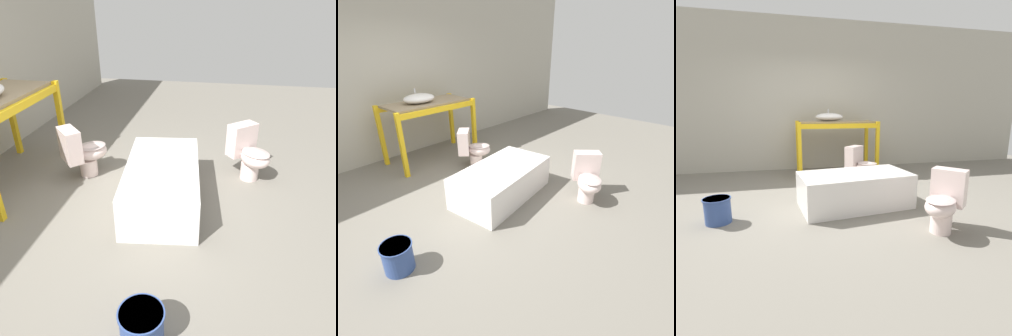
{
  "view_description": "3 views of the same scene",
  "coord_description": "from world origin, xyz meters",
  "views": [
    {
      "loc": [
        -2.73,
        -0.97,
        2.12
      ],
      "look_at": [
        0.12,
        -0.47,
        0.56
      ],
      "focal_mm": 35.0,
      "sensor_mm": 36.0,
      "label": 1
    },
    {
      "loc": [
        -2.09,
        -2.66,
        2.09
      ],
      "look_at": [
        0.31,
        -0.49,
        0.51
      ],
      "focal_mm": 28.0,
      "sensor_mm": 36.0,
      "label": 2
    },
    {
      "loc": [
        -0.56,
        -3.72,
        1.3
      ],
      "look_at": [
        0.2,
        -0.35,
        0.54
      ],
      "focal_mm": 28.0,
      "sensor_mm": 36.0,
      "label": 3
    }
  ],
  "objects": [
    {
      "name": "bucket_white",
      "position": [
        -1.37,
        -0.56,
        0.16
      ],
      "size": [
        0.32,
        0.32,
        0.3
      ],
      "color": "#334C8C",
      "rests_on": "ground_plane"
    },
    {
      "name": "bathtub_main",
      "position": [
        0.35,
        -0.37,
        0.27
      ],
      "size": [
        1.57,
        0.95,
        0.47
      ],
      "rotation": [
        0.0,
        0.0,
        0.12
      ],
      "color": "white",
      "rests_on": "ground_plane"
    },
    {
      "name": "toilet_far",
      "position": [
        0.77,
        0.74,
        0.34
      ],
      "size": [
        0.63,
        0.63,
        0.67
      ],
      "rotation": [
        0.0,
        0.0,
        0.78
      ],
      "color": "silver",
      "rests_on": "ground_plane"
    },
    {
      "name": "ground_plane",
      "position": [
        0.0,
        0.0,
        0.0
      ],
      "size": [
        12.0,
        12.0,
        0.0
      ],
      "primitive_type": "plane",
      "color": "slate"
    },
    {
      "name": "toilet_near",
      "position": [
        1.1,
        -1.33,
        0.34
      ],
      "size": [
        0.64,
        0.62,
        0.67
      ],
      "rotation": [
        0.0,
        0.0,
        -0.86
      ],
      "color": "silver",
      "rests_on": "ground_plane"
    }
  ]
}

